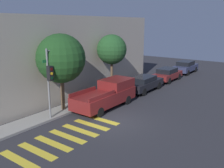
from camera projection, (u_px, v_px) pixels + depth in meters
ground_plane at (113, 122)px, 15.55m from camera, size 60.00×60.00×0.00m
sidewalk at (68, 108)px, 17.84m from camera, size 26.00×1.60×0.14m
building_row at (28, 59)px, 19.49m from camera, size 26.00×6.00×6.58m
crosswalk at (67, 136)px, 13.60m from camera, size 6.44×2.60×0.00m
traffic_light_pole at (55, 70)px, 15.56m from camera, size 2.49×0.56×4.53m
pickup_truck at (107, 94)px, 18.26m from camera, size 5.37×2.01×1.89m
sedan_near_corner at (144, 83)px, 22.53m from camera, size 4.52×1.82×1.36m
sedan_middle at (167, 74)px, 26.51m from camera, size 4.24×1.76×1.37m
sedan_far_end at (185, 67)px, 30.68m from camera, size 4.33×1.80×1.47m
tree_near_corner at (61, 59)px, 16.65m from camera, size 3.31×3.31×5.37m
tree_midblock at (112, 50)px, 21.09m from camera, size 2.53×2.53×5.11m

